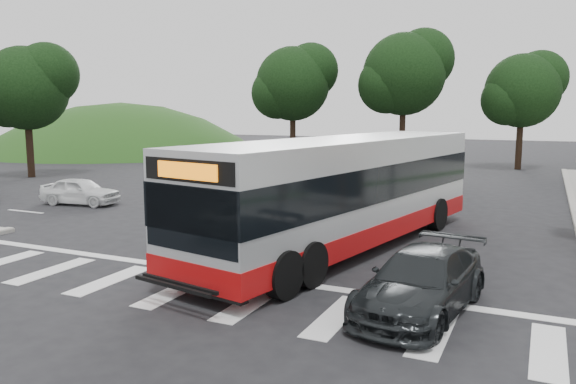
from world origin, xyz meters
The scene contains 11 objects.
ground centered at (0.00, 0.00, 0.00)m, with size 140.00×140.00×0.00m, color black.
hillside_nw centered at (-32.00, 30.00, 0.00)m, with size 44.00×44.00×10.00m, color #224215.
crosswalk_ladder centered at (0.00, -5.00, 0.01)m, with size 18.00×2.60×0.01m, color silver.
tree_north_a centered at (-1.92, 26.07, 6.92)m, with size 6.60×6.15×10.17m.
tree_north_b centered at (6.07, 28.06, 5.66)m, with size 5.72×5.33×8.43m.
tree_north_c centered at (-9.92, 24.06, 6.29)m, with size 6.16×5.74×9.30m.
tree_west_a centered at (-21.93, 10.06, 5.66)m, with size 5.72×5.33×8.43m.
transit_bus centered at (2.23, 0.70, 1.69)m, with size 2.84×13.10×3.38m, color #B5B8BA, non-canonical shape.
pedestrian centered at (-0.74, -4.32, 0.95)m, with size 0.69×0.45×1.89m, color silver.
dark_sedan centered at (5.53, -3.97, 0.66)m, with size 1.84×4.54×1.32m, color #212426.
west_car_white centered at (-11.22, 3.33, 0.61)m, with size 1.45×3.60×1.23m, color silver.
Camera 1 is at (7.73, -15.49, 4.23)m, focal length 35.00 mm.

